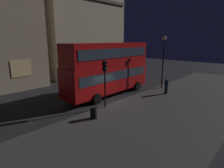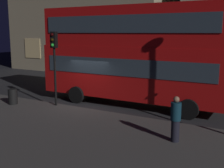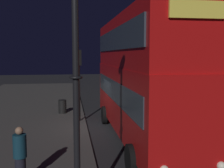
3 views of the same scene
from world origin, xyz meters
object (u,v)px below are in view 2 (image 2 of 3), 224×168
at_px(pedestrian, 176,119).
at_px(litter_bin, 13,97).
at_px(double_decker_bus, 132,51).
at_px(traffic_light_near_kerb, 54,53).

bearing_deg(pedestrian, litter_bin, -149.14).
bearing_deg(double_decker_bus, pedestrian, -48.91).
distance_m(double_decker_bus, litter_bin, 7.04).
bearing_deg(litter_bin, pedestrian, -5.54).
xyz_separation_m(double_decker_bus, litter_bin, (-5.48, -3.65, -2.48)).
relative_size(double_decker_bus, litter_bin, 12.66).
relative_size(double_decker_bus, pedestrian, 6.36).
bearing_deg(traffic_light_near_kerb, double_decker_bus, 33.09).
relative_size(pedestrian, litter_bin, 1.99).
distance_m(traffic_light_near_kerb, pedestrian, 7.79).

